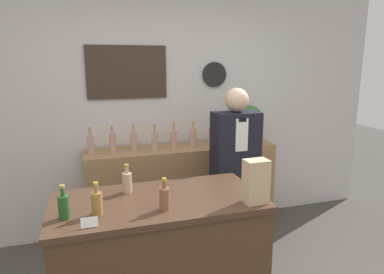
% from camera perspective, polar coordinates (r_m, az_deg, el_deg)
% --- Properties ---
extents(back_wall, '(5.20, 0.09, 2.70)m').
position_cam_1_polar(back_wall, '(3.71, -5.31, 4.90)').
color(back_wall, silver).
rests_on(back_wall, ground_plane).
extents(back_shelf, '(1.97, 0.43, 0.97)m').
position_cam_1_polar(back_shelf, '(3.71, -1.66, -8.98)').
color(back_shelf, '#9E754C').
rests_on(back_shelf, ground_plane).
extents(display_counter, '(1.36, 0.69, 0.97)m').
position_cam_1_polar(display_counter, '(2.50, -5.40, -20.51)').
color(display_counter, '#4C331E').
rests_on(display_counter, ground_plane).
extents(shopkeeper, '(0.41, 0.26, 1.62)m').
position_cam_1_polar(shopkeeper, '(3.19, 7.11, -6.52)').
color(shopkeeper, black).
rests_on(shopkeeper, ground_plane).
extents(potted_plant, '(0.32, 0.32, 0.41)m').
position_cam_1_polar(potted_plant, '(3.78, 9.41, 2.53)').
color(potted_plant, '#9E998E').
rests_on(potted_plant, back_shelf).
extents(paper_bag, '(0.15, 0.11, 0.28)m').
position_cam_1_polar(paper_bag, '(2.19, 10.60, -7.29)').
color(paper_bag, tan).
rests_on(paper_bag, display_counter).
extents(price_card_left, '(0.09, 0.02, 0.06)m').
position_cam_1_polar(price_card_left, '(1.97, -16.73, -13.48)').
color(price_card_left, white).
rests_on(price_card_left, display_counter).
extents(counter_bottle_0, '(0.06, 0.06, 0.20)m').
position_cam_1_polar(counter_bottle_0, '(2.10, -20.59, -10.73)').
color(counter_bottle_0, '#285224').
rests_on(counter_bottle_0, display_counter).
extents(counter_bottle_1, '(0.06, 0.06, 0.20)m').
position_cam_1_polar(counter_bottle_1, '(2.09, -15.57, -10.51)').
color(counter_bottle_1, olive).
rests_on(counter_bottle_1, display_counter).
extents(counter_bottle_2, '(0.06, 0.06, 0.20)m').
position_cam_1_polar(counter_bottle_2, '(2.38, -10.76, -7.39)').
color(counter_bottle_2, tan).
rests_on(counter_bottle_2, display_counter).
extents(counter_bottle_3, '(0.06, 0.06, 0.20)m').
position_cam_1_polar(counter_bottle_3, '(2.08, -4.61, -10.09)').
color(counter_bottle_3, brown).
rests_on(counter_bottle_3, display_counter).
extents(shelf_bottle_0, '(0.07, 0.07, 0.26)m').
position_cam_1_polar(shelf_bottle_0, '(3.42, -16.54, -1.12)').
color(shelf_bottle_0, tan).
rests_on(shelf_bottle_0, back_shelf).
extents(shelf_bottle_1, '(0.07, 0.07, 0.26)m').
position_cam_1_polar(shelf_bottle_1, '(3.42, -13.09, -0.90)').
color(shelf_bottle_1, tan).
rests_on(shelf_bottle_1, back_shelf).
extents(shelf_bottle_2, '(0.07, 0.07, 0.26)m').
position_cam_1_polar(shelf_bottle_2, '(3.45, -9.68, -0.65)').
color(shelf_bottle_2, tan).
rests_on(shelf_bottle_2, back_shelf).
extents(shelf_bottle_3, '(0.07, 0.07, 0.26)m').
position_cam_1_polar(shelf_bottle_3, '(3.46, -6.25, -0.50)').
color(shelf_bottle_3, tan).
rests_on(shelf_bottle_3, back_shelf).
extents(shelf_bottle_4, '(0.07, 0.07, 0.26)m').
position_cam_1_polar(shelf_bottle_4, '(3.53, -3.04, -0.19)').
color(shelf_bottle_4, tan).
rests_on(shelf_bottle_4, back_shelf).
extents(shelf_bottle_5, '(0.07, 0.07, 0.26)m').
position_cam_1_polar(shelf_bottle_5, '(3.58, 0.18, 0.01)').
color(shelf_bottle_5, tan).
rests_on(shelf_bottle_5, back_shelf).
extents(shelf_bottle_6, '(0.07, 0.07, 0.26)m').
position_cam_1_polar(shelf_bottle_6, '(3.64, 3.31, 0.20)').
color(shelf_bottle_6, tan).
rests_on(shelf_bottle_6, back_shelf).
extents(shelf_bottle_7, '(0.07, 0.07, 0.26)m').
position_cam_1_polar(shelf_bottle_7, '(3.72, 6.22, 0.43)').
color(shelf_bottle_7, tan).
rests_on(shelf_bottle_7, back_shelf).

